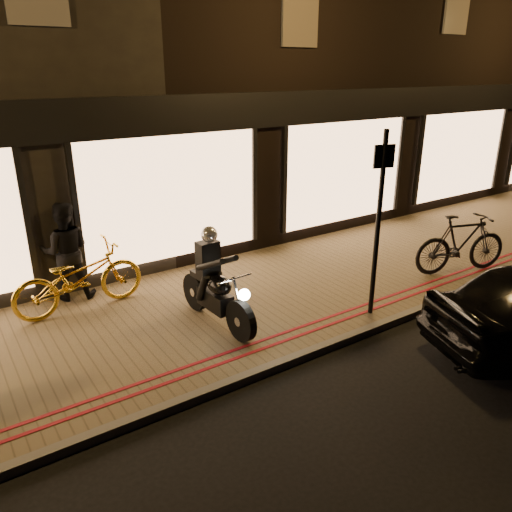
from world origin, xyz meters
The scene contains 10 objects.
ground centered at (0.00, 0.00, 0.00)m, with size 90.00×90.00×0.00m, color black.
sidewalk centered at (0.00, 2.00, 0.06)m, with size 50.00×4.00×0.12m, color brown.
kerb_stone centered at (0.00, 0.05, 0.06)m, with size 50.00×0.14×0.12m, color #59544C.
red_kerb_lines centered at (0.00, 0.55, 0.12)m, with size 50.00×0.26×0.01m.
building_row centered at (0.00, 8.99, 4.25)m, with size 48.00×10.11×8.50m.
motorcycle centered at (-0.47, 1.54, 0.73)m, with size 0.60×1.94×1.59m.
sign_post centered at (1.85, 0.40, 1.80)m, with size 0.35×0.11×3.00m.
bicycle_gold centered at (-2.11, 3.22, 0.69)m, with size 0.75×2.16×1.14m, color gold.
bicycle_dark centered at (4.61, 0.69, 0.72)m, with size 0.56×1.99×1.20m, color black.
person_dark centered at (-2.14, 3.80, 0.99)m, with size 0.85×0.66×1.74m, color black.
Camera 1 is at (-3.92, -4.74, 3.96)m, focal length 35.00 mm.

